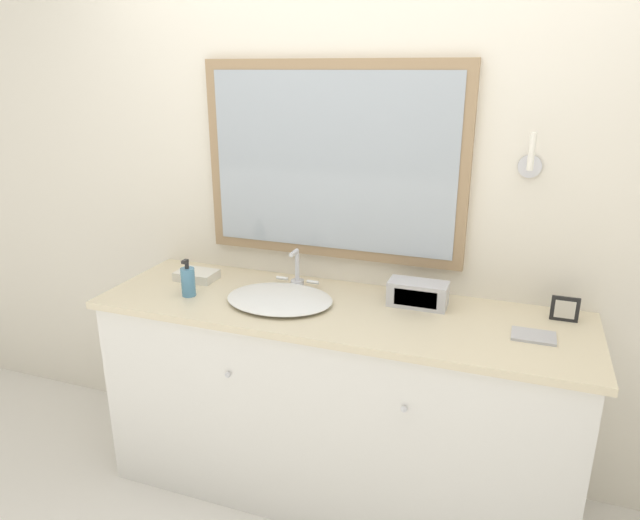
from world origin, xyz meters
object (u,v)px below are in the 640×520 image
Objects in this scene: sink_basin at (280,298)px; soap_bottle at (188,281)px; picture_frame at (565,309)px; appliance_box at (418,294)px.

soap_bottle is at bearing -170.24° from sink_basin.
sink_basin is 4.38× the size of picture_frame.
sink_basin reaches higher than appliance_box.
picture_frame is (0.57, 0.04, -0.00)m from appliance_box.
appliance_box is at bearing 13.37° from soap_bottle.
soap_bottle is at bearing -166.63° from appliance_box.
sink_basin is 1.14m from picture_frame.
sink_basin is at bearing 9.76° from soap_bottle.
picture_frame is (1.53, 0.27, -0.02)m from soap_bottle.
picture_frame is at bearing 10.24° from sink_basin.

